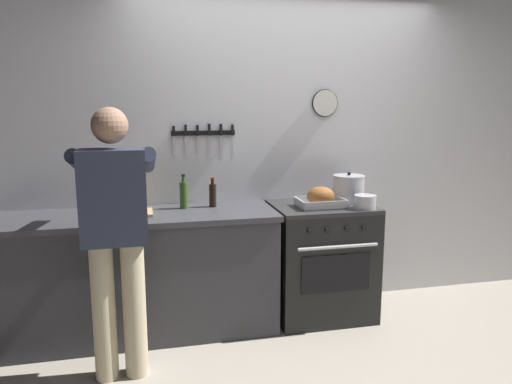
% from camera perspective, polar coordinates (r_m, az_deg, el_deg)
% --- Properties ---
extents(ground_plane, '(8.00, 8.00, 0.00)m').
position_cam_1_polar(ground_plane, '(3.25, 9.96, -21.03)').
color(ground_plane, '#A89E8E').
extents(wall_back, '(6.00, 0.13, 2.60)m').
position_cam_1_polar(wall_back, '(4.07, 3.09, 4.91)').
color(wall_back, silver).
rests_on(wall_back, ground).
extents(counter_block, '(2.03, 0.65, 0.90)m').
position_cam_1_polar(counter_block, '(3.74, -13.61, -9.21)').
color(counter_block, '#38383D').
rests_on(counter_block, ground).
extents(stove, '(0.76, 0.67, 0.90)m').
position_cam_1_polar(stove, '(3.97, 7.51, -7.84)').
color(stove, black).
rests_on(stove, ground).
extents(person_cook, '(0.51, 0.63, 1.66)m').
position_cam_1_polar(person_cook, '(3.05, -16.00, -3.94)').
color(person_cook, '#C6B793').
rests_on(person_cook, ground).
extents(roasting_pan, '(0.35, 0.26, 0.16)m').
position_cam_1_polar(roasting_pan, '(3.76, 7.50, -0.73)').
color(roasting_pan, '#B7B7BC').
rests_on(roasting_pan, stove).
extents(stock_pot, '(0.25, 0.25, 0.25)m').
position_cam_1_polar(stock_pot, '(3.97, 10.68, 0.37)').
color(stock_pot, '#B7B7BC').
rests_on(stock_pot, stove).
extents(saucepan, '(0.16, 0.16, 0.10)m').
position_cam_1_polar(saucepan, '(3.76, 12.52, -1.13)').
color(saucepan, '#B7B7BC').
rests_on(saucepan, stove).
extents(cutting_board, '(0.36, 0.24, 0.02)m').
position_cam_1_polar(cutting_board, '(3.60, -14.76, -2.42)').
color(cutting_board, tan).
rests_on(cutting_board, counter_block).
extents(bottle_olive_oil, '(0.06, 0.06, 0.26)m').
position_cam_1_polar(bottle_olive_oil, '(3.72, -8.36, -0.26)').
color(bottle_olive_oil, '#385623').
rests_on(bottle_olive_oil, counter_block).
extents(bottle_soy_sauce, '(0.06, 0.06, 0.23)m').
position_cam_1_polar(bottle_soy_sauce, '(3.75, -5.04, -0.30)').
color(bottle_soy_sauce, black).
rests_on(bottle_soy_sauce, counter_block).
extents(bottle_cooking_oil, '(0.07, 0.07, 0.26)m').
position_cam_1_polar(bottle_cooking_oil, '(3.78, -13.18, -0.21)').
color(bottle_cooking_oil, gold).
rests_on(bottle_cooking_oil, counter_block).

